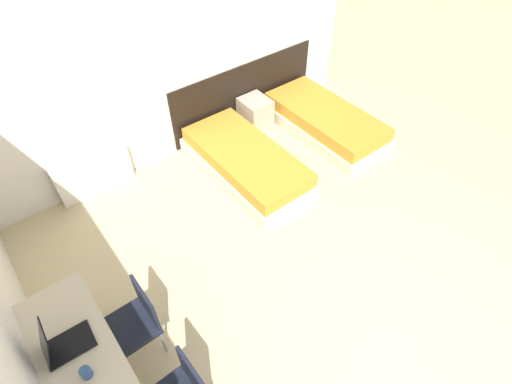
{
  "coord_description": "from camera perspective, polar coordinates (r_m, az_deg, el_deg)",
  "views": [
    {
      "loc": [
        -1.92,
        -0.23,
        3.76
      ],
      "look_at": [
        0.0,
        2.23,
        0.55
      ],
      "focal_mm": 28.0,
      "sensor_mm": 36.0,
      "label": 1
    }
  ],
  "objects": [
    {
      "name": "ground_plane",
      "position": [
        4.23,
        20.58,
        -22.81
      ],
      "size": [
        20.0,
        20.0,
        0.0
      ],
      "primitive_type": "plane",
      "color": "beige"
    },
    {
      "name": "wall_back",
      "position": [
        5.3,
        -13.03,
        17.59
      ],
      "size": [
        6.04,
        0.05,
        2.7
      ],
      "color": "white",
      "rests_on": "ground_plane"
    },
    {
      "name": "headboard_panel",
      "position": [
        6.23,
        -1.59,
        13.91
      ],
      "size": [
        2.52,
        0.03,
        0.94
      ],
      "color": "black",
      "rests_on": "ground_plane"
    },
    {
      "name": "bed_near_window",
      "position": [
        5.39,
        -1.46,
        4.29
      ],
      "size": [
        0.92,
        1.94,
        0.39
      ],
      "color": "beige",
      "rests_on": "ground_plane"
    },
    {
      "name": "bed_near_door",
      "position": [
        6.2,
        9.81,
        9.89
      ],
      "size": [
        0.92,
        1.94,
        0.39
      ],
      "color": "beige",
      "rests_on": "ground_plane"
    },
    {
      "name": "nightstand",
      "position": [
        6.19,
        -0.12,
        11.15
      ],
      "size": [
        0.4,
        0.44,
        0.48
      ],
      "color": "beige",
      "rests_on": "ground_plane"
    },
    {
      "name": "radiator",
      "position": [
        5.48,
        -22.09,
        2.43
      ],
      "size": [
        0.95,
        0.12,
        0.57
      ],
      "color": "silver",
      "rests_on": "ground_plane"
    },
    {
      "name": "chair_near_laptop",
      "position": [
        3.82,
        -16.89,
        -17.16
      ],
      "size": [
        0.43,
        0.43,
        0.84
      ],
      "rotation": [
        0.0,
        0.0,
        0.0
      ],
      "color": "black",
      "rests_on": "ground_plane"
    },
    {
      "name": "laptop",
      "position": [
        3.51,
        -26.11,
        -18.97
      ],
      "size": [
        0.37,
        0.26,
        0.36
      ],
      "rotation": [
        0.0,
        0.0,
        -0.04
      ],
      "color": "black",
      "rests_on": "desk"
    },
    {
      "name": "mug",
      "position": [
        3.38,
        -23.11,
        -22.65
      ],
      "size": [
        0.08,
        0.08,
        0.09
      ],
      "color": "#2D5184",
      "rests_on": "desk"
    }
  ]
}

